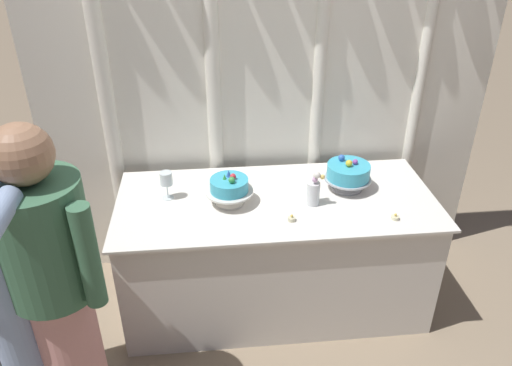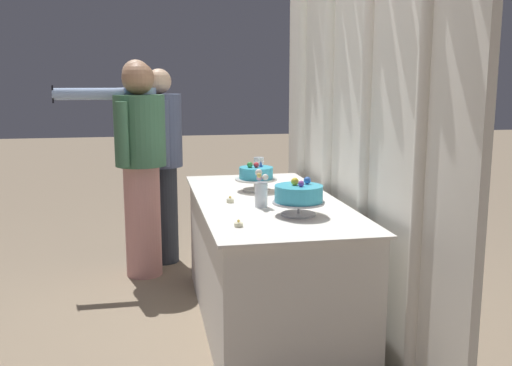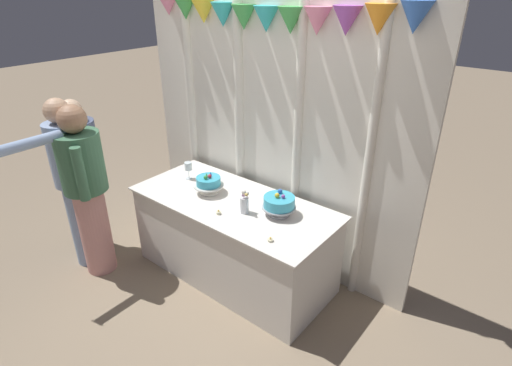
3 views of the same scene
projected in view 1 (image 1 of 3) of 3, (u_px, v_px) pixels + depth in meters
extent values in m
plane|color=gray|center=(276.00, 310.00, 3.13)|extent=(24.00, 24.00, 0.00)
cube|color=white|center=(267.00, 78.00, 2.99)|extent=(2.81, 0.04, 2.62)
cylinder|color=white|center=(104.00, 84.00, 2.88)|extent=(0.09, 0.09, 2.62)
cylinder|color=white|center=(213.00, 81.00, 2.94)|extent=(0.09, 0.09, 2.62)
cylinder|color=white|center=(319.00, 77.00, 3.00)|extent=(0.08, 0.08, 2.62)
cylinder|color=white|center=(421.00, 74.00, 3.05)|extent=(0.07, 0.07, 2.62)
cube|color=white|center=(275.00, 253.00, 3.03)|extent=(1.77, 0.76, 0.75)
cube|color=white|center=(276.00, 200.00, 2.83)|extent=(1.82, 0.81, 0.01)
cylinder|color=silver|center=(230.00, 202.00, 2.79)|extent=(0.17, 0.17, 0.01)
cylinder|color=silver|center=(230.00, 196.00, 2.77)|extent=(0.03, 0.03, 0.06)
cylinder|color=silver|center=(229.00, 191.00, 2.76)|extent=(0.27, 0.27, 0.01)
cylinder|color=#3DB2D1|center=(229.00, 185.00, 2.74)|extent=(0.21, 0.21, 0.07)
sphere|color=#DB333D|center=(233.00, 177.00, 2.71)|extent=(0.03, 0.03, 0.03)
cone|color=blue|center=(229.00, 173.00, 2.74)|extent=(0.03, 0.03, 0.04)
cone|color=green|center=(225.00, 177.00, 2.71)|extent=(0.02, 0.02, 0.03)
sphere|color=green|center=(232.00, 180.00, 2.67)|extent=(0.04, 0.04, 0.04)
cylinder|color=#B2B2B7|center=(347.00, 187.00, 2.93)|extent=(0.18, 0.18, 0.01)
cylinder|color=#B2B2B7|center=(347.00, 183.00, 2.91)|extent=(0.02, 0.02, 0.05)
cylinder|color=#B2B2B7|center=(348.00, 178.00, 2.90)|extent=(0.27, 0.27, 0.01)
cylinder|color=#3DB2D1|center=(348.00, 171.00, 2.87)|extent=(0.25, 0.25, 0.08)
sphere|color=purple|center=(355.00, 162.00, 2.85)|extent=(0.03, 0.03, 0.03)
sphere|color=blue|center=(342.00, 158.00, 2.89)|extent=(0.04, 0.04, 0.04)
sphere|color=yellow|center=(349.00, 163.00, 2.83)|extent=(0.04, 0.04, 0.04)
cylinder|color=silver|center=(168.00, 198.00, 2.84)|extent=(0.06, 0.06, 0.00)
cylinder|color=silver|center=(167.00, 191.00, 2.81)|extent=(0.01, 0.01, 0.09)
cylinder|color=silver|center=(166.00, 178.00, 2.77)|extent=(0.07, 0.07, 0.08)
cylinder|color=silver|center=(313.00, 194.00, 2.75)|extent=(0.07, 0.07, 0.14)
sphere|color=#E5C666|center=(323.00, 177.00, 2.68)|extent=(0.03, 0.03, 0.03)
sphere|color=white|center=(316.00, 176.00, 2.72)|extent=(0.03, 0.03, 0.03)
sphere|color=#CC9EC6|center=(315.00, 180.00, 2.69)|extent=(0.03, 0.03, 0.03)
sphere|color=white|center=(317.00, 175.00, 2.67)|extent=(0.04, 0.04, 0.04)
cylinder|color=beige|center=(292.00, 219.00, 2.63)|extent=(0.04, 0.04, 0.02)
sphere|color=#F9CC4C|center=(292.00, 216.00, 2.62)|extent=(0.01, 0.01, 0.01)
cylinder|color=beige|center=(395.00, 218.00, 2.65)|extent=(0.04, 0.04, 0.02)
sphere|color=#F9CC4C|center=(396.00, 215.00, 2.64)|extent=(0.01, 0.01, 0.01)
cylinder|color=#282D38|center=(19.00, 341.00, 2.41)|extent=(0.26, 0.26, 0.78)
cylinder|color=#4C5675|center=(34.00, 223.00, 2.11)|extent=(0.08, 0.08, 0.50)
cylinder|color=#93ADD6|center=(30.00, 363.00, 2.26)|extent=(0.28, 0.28, 0.83)
cylinder|color=#D6938E|center=(75.00, 357.00, 2.29)|extent=(0.36, 0.36, 0.83)
cylinder|color=#3D6B4C|center=(43.00, 239.00, 1.95)|extent=(0.51, 0.51, 0.51)
sphere|color=#A37556|center=(21.00, 154.00, 1.76)|extent=(0.23, 0.23, 0.23)
cube|color=maroon|center=(30.00, 261.00, 1.79)|extent=(0.03, 0.03, 0.33)
cylinder|color=#3D6B4C|center=(3.00, 227.00, 2.04)|extent=(0.08, 0.08, 0.45)
cylinder|color=#3D6B4C|center=(88.00, 257.00, 1.87)|extent=(0.08, 0.08, 0.45)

